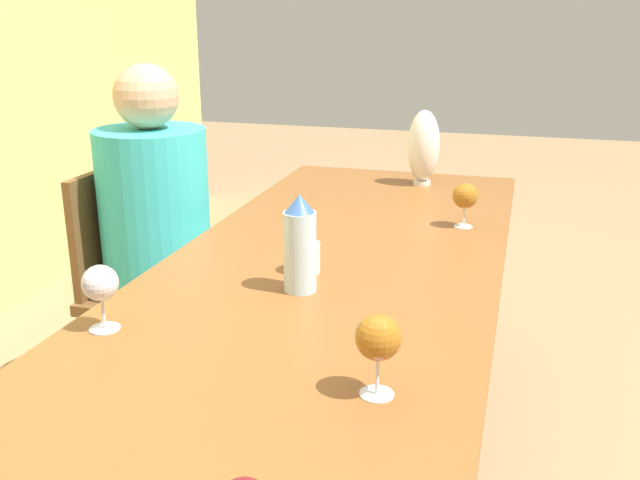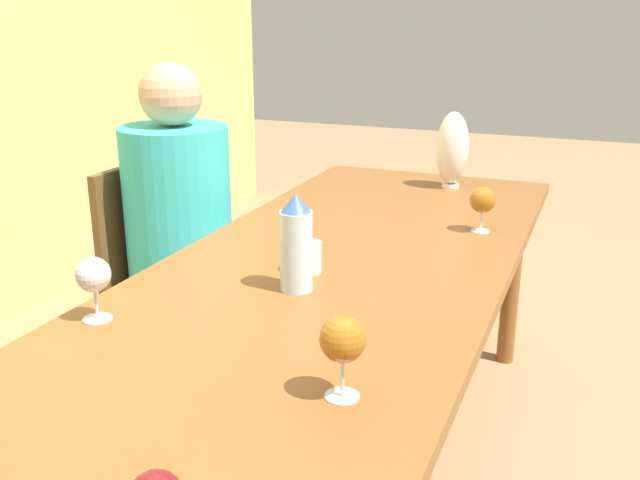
{
  "view_description": "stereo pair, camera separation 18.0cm",
  "coord_description": "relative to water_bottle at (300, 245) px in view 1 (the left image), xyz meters",
  "views": [
    {
      "loc": [
        -1.44,
        -0.48,
        1.41
      ],
      "look_at": [
        0.2,
        0.0,
        0.85
      ],
      "focal_mm": 40.0,
      "sensor_mm": 36.0,
      "label": 1
    },
    {
      "loc": [
        -1.39,
        -0.65,
        1.41
      ],
      "look_at": [
        0.2,
        0.0,
        0.85
      ],
      "focal_mm": 40.0,
      "sensor_mm": 36.0,
      "label": 2
    }
  ],
  "objects": [
    {
      "name": "dining_table",
      "position": [
        -0.1,
        -0.02,
        -0.18
      ],
      "size": [
        2.98,
        0.9,
        0.75
      ],
      "color": "brown",
      "rests_on": "ground_plane"
    },
    {
      "name": "water_bottle",
      "position": [
        0.0,
        0.0,
        0.0
      ],
      "size": [
        0.08,
        0.08,
        0.24
      ],
      "color": "silver",
      "rests_on": "dining_table"
    },
    {
      "name": "water_tumbler",
      "position": [
        0.13,
        0.02,
        -0.08
      ],
      "size": [
        0.07,
        0.07,
        0.08
      ],
      "color": "silver",
      "rests_on": "dining_table"
    },
    {
      "name": "vase",
      "position": [
        1.18,
        -0.12,
        0.03
      ],
      "size": [
        0.12,
        0.12,
        0.29
      ],
      "color": "silver",
      "rests_on": "dining_table"
    },
    {
      "name": "wine_glass_1",
      "position": [
        0.65,
        -0.33,
        -0.02
      ],
      "size": [
        0.08,
        0.08,
        0.14
      ],
      "color": "silver",
      "rests_on": "dining_table"
    },
    {
      "name": "wine_glass_3",
      "position": [
        -0.44,
        -0.28,
        -0.01
      ],
      "size": [
        0.08,
        0.08,
        0.16
      ],
      "color": "silver",
      "rests_on": "dining_table"
    },
    {
      "name": "wine_glass_5",
      "position": [
        -0.33,
        0.34,
        -0.01
      ],
      "size": [
        0.08,
        0.08,
        0.15
      ],
      "color": "silver",
      "rests_on": "dining_table"
    },
    {
      "name": "chair_far",
      "position": [
        0.54,
        0.76,
        -0.38
      ],
      "size": [
        0.44,
        0.44,
        0.88
      ],
      "color": "brown",
      "rests_on": "ground_plane"
    },
    {
      "name": "person_far",
      "position": [
        0.54,
        0.68,
        -0.21
      ],
      "size": [
        0.37,
        0.37,
        1.24
      ],
      "color": "#2D2D38",
      "rests_on": "ground_plane"
    }
  ]
}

